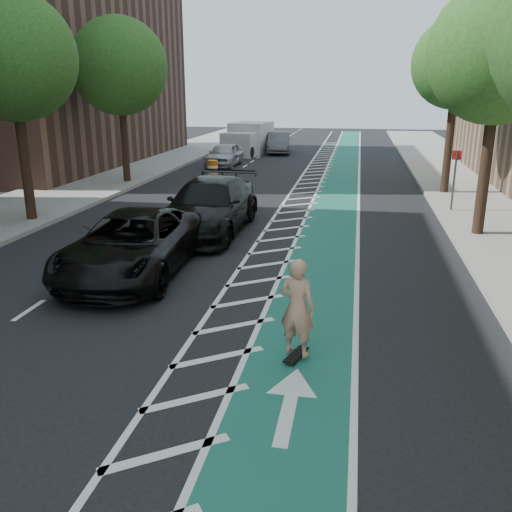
% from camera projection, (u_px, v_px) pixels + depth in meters
% --- Properties ---
extents(ground, '(120.00, 120.00, 0.00)m').
position_uv_depth(ground, '(165.00, 321.00, 11.54)').
color(ground, black).
rests_on(ground, ground).
extents(bike_lane, '(2.00, 90.00, 0.01)m').
position_uv_depth(bike_lane, '(331.00, 220.00, 20.41)').
color(bike_lane, '#1A5D51').
rests_on(bike_lane, ground).
extents(buffer_strip, '(1.40, 90.00, 0.01)m').
position_uv_depth(buffer_strip, '(292.00, 218.00, 20.67)').
color(buffer_strip, silver).
rests_on(buffer_strip, ground).
extents(sidewalk_left, '(5.00, 90.00, 0.15)m').
position_uv_depth(sidewalk_left, '(30.00, 206.00, 22.57)').
color(sidewalk_left, gray).
rests_on(sidewalk_left, ground).
extents(curb_right, '(0.12, 90.00, 0.16)m').
position_uv_depth(curb_right, '(443.00, 223.00, 19.68)').
color(curb_right, gray).
rests_on(curb_right, ground).
extents(curb_left, '(0.12, 90.00, 0.16)m').
position_uv_depth(curb_left, '(84.00, 208.00, 22.14)').
color(curb_left, gray).
rests_on(curb_left, ground).
extents(building_left_far, '(14.00, 22.00, 18.00)m').
position_uv_depth(building_left_far, '(25.00, 19.00, 34.47)').
color(building_left_far, brown).
rests_on(building_left_far, ground).
extents(tree_r_c, '(4.20, 4.20, 7.90)m').
position_uv_depth(tree_r_c, '(503.00, 52.00, 15.97)').
color(tree_r_c, '#382619').
rests_on(tree_r_c, ground).
extents(tree_l_c, '(4.20, 4.20, 7.90)m').
position_uv_depth(tree_l_c, '(18.00, 58.00, 18.73)').
color(tree_l_c, '#382619').
rests_on(tree_l_c, ground).
extents(tree_r_d, '(4.20, 4.20, 7.90)m').
position_uv_depth(tree_r_d, '(457.00, 64.00, 23.49)').
color(tree_r_d, '#382619').
rests_on(tree_r_d, ground).
extents(tree_l_d, '(4.20, 4.20, 7.90)m').
position_uv_depth(tree_l_d, '(116.00, 67.00, 26.24)').
color(tree_l_d, '#382619').
rests_on(tree_l_d, ground).
extents(sign_post, '(0.35, 0.08, 2.47)m').
position_uv_depth(sign_post, '(454.00, 180.00, 21.09)').
color(sign_post, '#4C4C4C').
rests_on(sign_post, ground).
extents(skateboard, '(0.43, 0.76, 0.10)m').
position_uv_depth(skateboard, '(296.00, 355.00, 9.91)').
color(skateboard, black).
rests_on(skateboard, ground).
extents(skateboarder, '(0.77, 0.63, 1.83)m').
position_uv_depth(skateboarder, '(297.00, 308.00, 9.63)').
color(skateboarder, tan).
rests_on(skateboarder, skateboard).
extents(suv_near, '(2.94, 5.99, 1.64)m').
position_uv_depth(suv_near, '(133.00, 244.00, 14.28)').
color(suv_near, black).
rests_on(suv_near, ground).
extents(suv_far, '(2.63, 6.23, 1.79)m').
position_uv_depth(suv_far, '(209.00, 206.00, 18.51)').
color(suv_far, black).
rests_on(suv_far, ground).
extents(car_silver, '(1.88, 4.39, 1.48)m').
position_uv_depth(car_silver, '(224.00, 155.00, 34.44)').
color(car_silver, '#AAA9AF').
rests_on(car_silver, ground).
extents(car_grey, '(2.22, 4.90, 1.56)m').
position_uv_depth(car_grey, '(279.00, 143.00, 41.52)').
color(car_grey, '#57585D').
rests_on(car_grey, ground).
extents(box_truck, '(3.15, 5.78, 2.30)m').
position_uv_depth(box_truck, '(248.00, 140.00, 40.94)').
color(box_truck, silver).
rests_on(box_truck, ground).
extents(barrel_a, '(0.69, 0.69, 0.94)m').
position_uv_depth(barrel_a, '(169.00, 224.00, 18.02)').
color(barrel_a, '#E5500C').
rests_on(barrel_a, ground).
extents(barrel_b, '(0.71, 0.71, 0.96)m').
position_uv_depth(barrel_b, '(193.00, 198.00, 22.12)').
color(barrel_b, '#E1430B').
rests_on(barrel_b, ground).
extents(barrel_c, '(0.71, 0.71, 0.97)m').
position_uv_depth(barrel_c, '(213.00, 170.00, 29.95)').
color(barrel_c, '#D75A0B').
rests_on(barrel_c, ground).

